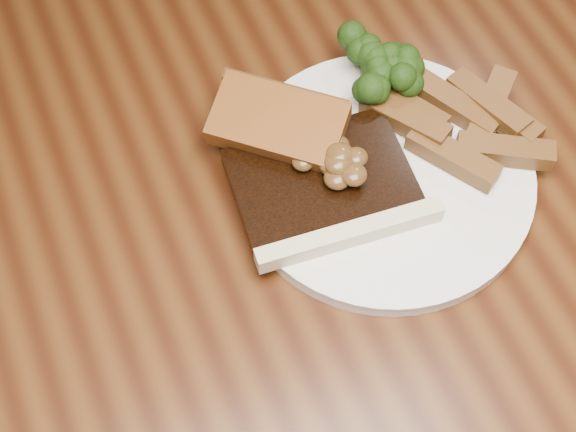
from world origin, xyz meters
The scene contains 8 objects.
dining_table centered at (0.00, 0.00, 0.66)m, with size 1.60×0.90×0.75m.
plate centered at (0.12, 0.02, 0.76)m, with size 0.26×0.26×0.01m, color white.
steak centered at (0.06, 0.02, 0.77)m, with size 0.15×0.11×0.02m, color black.
steak_bone centered at (0.06, -0.03, 0.77)m, with size 0.16×0.02×0.02m, color beige.
mushroom_pile centered at (0.07, 0.03, 0.80)m, with size 0.07×0.07×0.03m, color brown, non-canonical shape.
garlic_bread centered at (0.04, 0.09, 0.77)m, with size 0.11×0.06×0.02m, color brown.
potato_wedges centered at (0.19, 0.02, 0.77)m, with size 0.11×0.11×0.02m, color brown, non-canonical shape.
broccoli_cluster centered at (0.16, 0.10, 0.78)m, with size 0.08×0.08×0.04m, color #1A3A0D, non-canonical shape.
Camera 1 is at (-0.11, -0.29, 1.36)m, focal length 50.00 mm.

